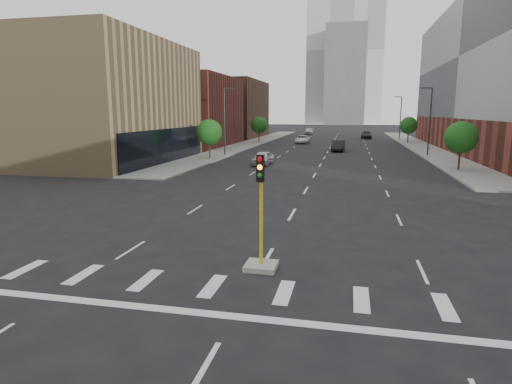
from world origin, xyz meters
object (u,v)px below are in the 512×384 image
(car_distant, at_px, (309,131))
(car_deep_right, at_px, (366,135))
(car_far_left, at_px, (302,139))
(car_mid_right, at_px, (338,146))
(median_traffic_signal, at_px, (261,244))
(car_near_left, at_px, (263,158))

(car_distant, bearing_deg, car_deep_right, -43.46)
(car_far_left, bearing_deg, car_mid_right, -65.37)
(median_traffic_signal, height_order, car_near_left, median_traffic_signal)
(median_traffic_signal, relative_size, car_deep_right, 0.77)
(median_traffic_signal, distance_m, car_mid_right, 51.01)
(car_near_left, xyz_separation_m, car_mid_right, (7.90, 19.06, 0.06))
(median_traffic_signal, bearing_deg, car_near_left, 101.33)
(car_distant, bearing_deg, car_mid_right, -74.67)
(car_far_left, relative_size, car_deep_right, 0.96)
(median_traffic_signal, relative_size, car_mid_right, 0.86)
(median_traffic_signal, distance_m, car_deep_right, 84.06)
(median_traffic_signal, height_order, car_mid_right, median_traffic_signal)
(median_traffic_signal, relative_size, car_far_left, 0.80)
(car_mid_right, xyz_separation_m, car_deep_right, (5.27, 32.79, -0.01))
(median_traffic_signal, xyz_separation_m, car_distant, (-7.45, 99.81, -0.12))
(car_distant, bearing_deg, car_near_left, -84.17)
(car_deep_right, distance_m, car_distant, 21.42)
(car_distant, bearing_deg, median_traffic_signal, -80.78)
(median_traffic_signal, distance_m, car_near_left, 32.56)
(median_traffic_signal, bearing_deg, car_far_left, 94.84)
(median_traffic_signal, height_order, car_far_left, median_traffic_signal)
(car_mid_right, bearing_deg, car_near_left, -109.99)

